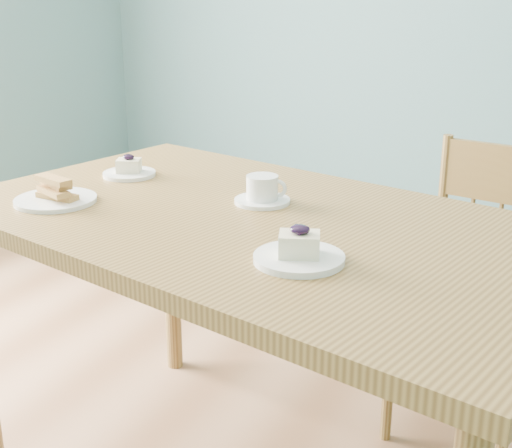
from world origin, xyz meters
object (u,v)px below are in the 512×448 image
at_px(biscotti_plate, 55,195).
at_px(dining_table, 260,250).
at_px(dining_chair, 478,294).
at_px(coffee_cup, 263,191).
at_px(cheesecake_plate_near, 299,252).
at_px(cheesecake_plate_far, 129,170).

bearing_deg(biscotti_plate, dining_table, 12.76).
bearing_deg(dining_chair, dining_table, -116.16).
bearing_deg(dining_chair, coffee_cup, -124.94).
height_order(dining_chair, cheesecake_plate_near, dining_chair).
bearing_deg(cheesecake_plate_near, dining_table, 132.38).
height_order(dining_table, dining_chair, dining_chair).
height_order(coffee_cup, biscotti_plate, coffee_cup).
bearing_deg(dining_chair, biscotti_plate, -133.52).
bearing_deg(cheesecake_plate_far, dining_chair, 24.65).
xyz_separation_m(dining_chair, biscotti_plate, (-0.95, -0.72, 0.38)).
xyz_separation_m(dining_table, coffee_cup, (-0.05, 0.11, 0.11)).
bearing_deg(coffee_cup, cheesecake_plate_far, 159.28).
distance_m(cheesecake_plate_near, cheesecake_plate_far, 0.80).
height_order(dining_table, biscotti_plate, biscotti_plate).
relative_size(dining_chair, biscotti_plate, 4.36).
xyz_separation_m(dining_chair, cheesecake_plate_near, (-0.24, -0.82, 0.38)).
relative_size(cheesecake_plate_far, coffee_cup, 1.07).
relative_size(dining_table, dining_chair, 1.86).
bearing_deg(dining_table, coffee_cup, 125.30).
bearing_deg(dining_table, biscotti_plate, -154.97).
bearing_deg(dining_chair, cheesecake_plate_far, -146.23).
xyz_separation_m(dining_chair, cheesecake_plate_far, (-0.93, -0.43, 0.37)).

